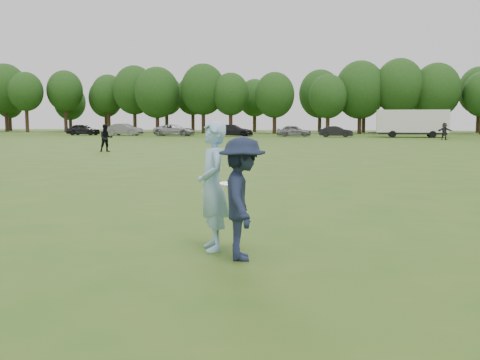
{
  "coord_description": "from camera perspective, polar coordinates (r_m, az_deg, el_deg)",
  "views": [
    {
      "loc": [
        2.85,
        -8.52,
        2.18
      ],
      "look_at": [
        0.8,
        1.12,
        1.1
      ],
      "focal_mm": 42.0,
      "sensor_mm": 36.0,
      "label": 1
    }
  ],
  "objects": [
    {
      "name": "player_far_a",
      "position": [
        38.03,
        -13.45,
        4.17
      ],
      "size": [
        1.12,
        1.07,
        1.82
      ],
      "primitive_type": "imported",
      "rotation": [
        0.0,
        0.0,
        0.61
      ],
      "color": "black",
      "rests_on": "ground"
    },
    {
      "name": "car_d",
      "position": [
        70.25,
        -0.7,
        5.07
      ],
      "size": [
        5.01,
        2.07,
        1.45
      ],
      "primitive_type": "imported",
      "rotation": [
        0.0,
        0.0,
        1.56
      ],
      "color": "black",
      "rests_on": "ground"
    },
    {
      "name": "car_f",
      "position": [
        67.6,
        9.75,
        4.87
      ],
      "size": [
        4.03,
        1.66,
        1.3
      ],
      "primitive_type": "imported",
      "rotation": [
        0.0,
        0.0,
        1.5
      ],
      "color": "black",
      "rests_on": "ground"
    },
    {
      "name": "treeline",
      "position": [
        85.51,
        12.1,
        8.85
      ],
      "size": [
        130.35,
        18.39,
        11.74
      ],
      "color": "#332114",
      "rests_on": "ground"
    },
    {
      "name": "ground",
      "position": [
        9.24,
        -6.36,
        -7.43
      ],
      "size": [
        200.0,
        200.0,
        0.0
      ],
      "primitive_type": "plane",
      "color": "#2F5818",
      "rests_on": "ground"
    },
    {
      "name": "car_e",
      "position": [
        68.03,
        5.51,
        4.98
      ],
      "size": [
        4.23,
        1.92,
        1.41
      ],
      "primitive_type": "imported",
      "rotation": [
        0.0,
        0.0,
        1.63
      ],
      "color": "slate",
      "rests_on": "ground"
    },
    {
      "name": "car_c",
      "position": [
        71.59,
        -6.65,
        5.05
      ],
      "size": [
        5.25,
        2.49,
        1.45
      ],
      "primitive_type": "imported",
      "rotation": [
        0.0,
        0.0,
        1.59
      ],
      "color": "#9B9B9F",
      "rests_on": "ground"
    },
    {
      "name": "car_a",
      "position": [
        77.07,
        -15.65,
        4.95
      ],
      "size": [
        4.4,
        1.86,
        1.49
      ],
      "primitive_type": "imported",
      "rotation": [
        0.0,
        0.0,
        1.55
      ],
      "color": "black",
      "rests_on": "ground"
    },
    {
      "name": "player_far_d",
      "position": [
        61.63,
        20.06,
        4.67
      ],
      "size": [
        1.73,
        1.07,
        1.78
      ],
      "primitive_type": "imported",
      "rotation": [
        0.0,
        0.0,
        0.36
      ],
      "color": "#272727",
      "rests_on": "ground"
    },
    {
      "name": "disc_in_play",
      "position": [
        8.94,
        -1.26,
        -0.42
      ],
      "size": [
        0.31,
        0.31,
        0.07
      ],
      "color": "white",
      "rests_on": "ground"
    },
    {
      "name": "defender",
      "position": [
        8.65,
        0.23,
        -1.89
      ],
      "size": [
        0.99,
        1.37,
        1.91
      ],
      "primitive_type": "imported",
      "rotation": [
        0.0,
        0.0,
        1.82
      ],
      "color": "#1A223A",
      "rests_on": "ground"
    },
    {
      "name": "car_b",
      "position": [
        74.58,
        -11.63,
        5.04
      ],
      "size": [
        4.86,
        2.25,
        1.54
      ],
      "primitive_type": "imported",
      "rotation": [
        0.0,
        0.0,
        1.44
      ],
      "color": "slate",
      "rests_on": "ground"
    },
    {
      "name": "cargo_trailer",
      "position": [
        68.43,
        17.07,
        5.64
      ],
      "size": [
        9.0,
        2.75,
        3.2
      ],
      "color": "white",
      "rests_on": "ground"
    },
    {
      "name": "thrower",
      "position": [
        9.27,
        -2.78,
        -0.65
      ],
      "size": [
        0.79,
        0.92,
        2.13
      ],
      "primitive_type": "imported",
      "rotation": [
        0.0,
        0.0,
        -1.13
      ],
      "color": "#92C0E2",
      "rests_on": "ground"
    }
  ]
}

